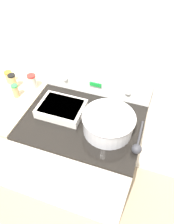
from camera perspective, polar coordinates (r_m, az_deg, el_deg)
ground_plane at (r=2.16m, az=-3.80°, el=-24.71°), size 12.00×12.00×0.00m
kitchen_wall at (r=1.57m, az=3.53°, el=15.83°), size 8.00×0.05×2.50m
stove_range at (r=1.88m, az=-0.75°, el=-11.28°), size 0.82×0.67×0.91m
control_panel at (r=1.66m, az=2.55°, el=7.52°), size 0.82×0.07×0.19m
side_counter at (r=2.10m, az=-17.61°, el=-5.80°), size 0.47×0.64×0.92m
mixing_bowl at (r=1.40m, az=5.59°, el=-2.72°), size 0.34×0.34×0.14m
casserole_dish at (r=1.55m, az=-6.72°, el=0.98°), size 0.32×0.24×0.06m
ladle at (r=1.37m, az=12.98°, el=-8.79°), size 0.06×0.29×0.06m
spice_jar_red_cap at (r=1.77m, az=-14.10°, el=7.74°), size 0.07×0.07×0.12m
spice_jar_green_cap at (r=1.72m, az=-18.17°, el=5.31°), size 0.05×0.05×0.11m
spice_jar_black_cap at (r=1.81m, az=-18.78°, el=7.64°), size 0.06×0.06×0.12m
spice_jar_orange_cap at (r=1.89m, az=-19.71°, el=8.63°), size 0.06×0.06×0.10m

